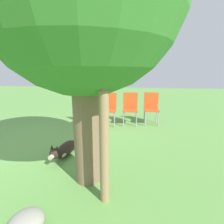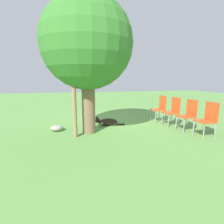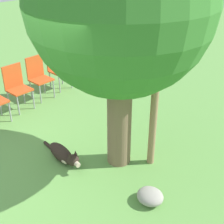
{
  "view_description": "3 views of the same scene",
  "coord_description": "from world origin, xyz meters",
  "px_view_note": "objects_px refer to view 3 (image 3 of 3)",
  "views": [
    {
      "loc": [
        2.94,
        1.6,
        1.59
      ],
      "look_at": [
        -0.94,
        1.02,
        0.68
      ],
      "focal_mm": 28.0,
      "sensor_mm": 36.0,
      "label": 1
    },
    {
      "loc": [
        1.1,
        5.93,
        1.58
      ],
      "look_at": [
        -0.19,
        0.23,
        0.46
      ],
      "focal_mm": 28.0,
      "sensor_mm": 36.0,
      "label": 2
    },
    {
      "loc": [
        3.49,
        -2.16,
        3.19
      ],
      "look_at": [
        0.58,
        0.82,
        0.91
      ],
      "focal_mm": 50.0,
      "sensor_mm": 36.0,
      "label": 3
    }
  ],
  "objects_px": {
    "dog": "(63,155)",
    "red_chair_3": "(57,66)",
    "red_chair_2": "(38,75)",
    "oak_tree": "(121,4)",
    "red_chair_1": "(16,85)",
    "fence_post": "(153,124)"
  },
  "relations": [
    {
      "from": "dog",
      "to": "red_chair_1",
      "type": "relative_size",
      "value": 1.14
    },
    {
      "from": "oak_tree",
      "to": "red_chair_3",
      "type": "relative_size",
      "value": 3.91
    },
    {
      "from": "red_chair_3",
      "to": "red_chair_1",
      "type": "bearing_deg",
      "value": -80.27
    },
    {
      "from": "fence_post",
      "to": "oak_tree",
      "type": "bearing_deg",
      "value": -141.16
    },
    {
      "from": "oak_tree",
      "to": "red_chair_1",
      "type": "xyz_separation_m",
      "value": [
        -2.83,
        -0.15,
        -1.95
      ]
    },
    {
      "from": "dog",
      "to": "red_chair_3",
      "type": "xyz_separation_m",
      "value": [
        -2.47,
        1.78,
        0.42
      ]
    },
    {
      "from": "oak_tree",
      "to": "red_chair_1",
      "type": "bearing_deg",
      "value": -176.92
    },
    {
      "from": "fence_post",
      "to": "red_chair_2",
      "type": "xyz_separation_m",
      "value": [
        -3.37,
        0.16,
        -0.18
      ]
    },
    {
      "from": "red_chair_1",
      "to": "red_chair_2",
      "type": "relative_size",
      "value": 1.0
    },
    {
      "from": "red_chair_2",
      "to": "red_chair_3",
      "type": "xyz_separation_m",
      "value": [
        -0.14,
        0.64,
        0.0
      ]
    },
    {
      "from": "red_chair_2",
      "to": "oak_tree",
      "type": "bearing_deg",
      "value": -11.55
    },
    {
      "from": "oak_tree",
      "to": "red_chair_3",
      "type": "height_order",
      "value": "oak_tree"
    },
    {
      "from": "red_chair_2",
      "to": "red_chair_3",
      "type": "height_order",
      "value": "same"
    },
    {
      "from": "fence_post",
      "to": "red_chair_1",
      "type": "height_order",
      "value": "fence_post"
    },
    {
      "from": "dog",
      "to": "red_chair_1",
      "type": "xyz_separation_m",
      "value": [
        -2.2,
        0.51,
        0.42
      ]
    },
    {
      "from": "oak_tree",
      "to": "red_chair_2",
      "type": "xyz_separation_m",
      "value": [
        -2.96,
        0.48,
        -1.95
      ]
    },
    {
      "from": "oak_tree",
      "to": "red_chair_3",
      "type": "bearing_deg",
      "value": 160.12
    },
    {
      "from": "red_chair_1",
      "to": "oak_tree",
      "type": "bearing_deg",
      "value": 0.81
    },
    {
      "from": "oak_tree",
      "to": "red_chair_2",
      "type": "distance_m",
      "value": 3.58
    },
    {
      "from": "red_chair_3",
      "to": "dog",
      "type": "bearing_deg",
      "value": -38.05
    },
    {
      "from": "oak_tree",
      "to": "fence_post",
      "type": "relative_size",
      "value": 2.6
    },
    {
      "from": "oak_tree",
      "to": "red_chair_2",
      "type": "bearing_deg",
      "value": 170.72
    }
  ]
}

